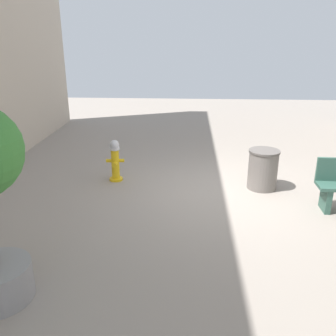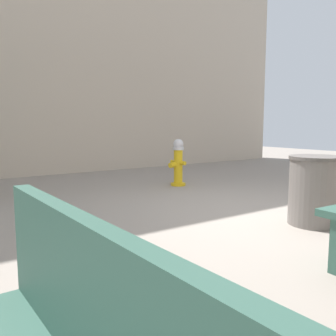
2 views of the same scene
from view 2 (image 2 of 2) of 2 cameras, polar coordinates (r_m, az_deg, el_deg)
ground_plane at (r=4.90m, az=13.50°, el=-7.31°), size 23.40×23.40×0.00m
fire_hydrant at (r=6.93m, az=1.62°, el=0.92°), size 0.40×0.37×0.92m
trash_bin at (r=4.58m, az=22.57°, el=-3.33°), size 0.63×0.63×0.83m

